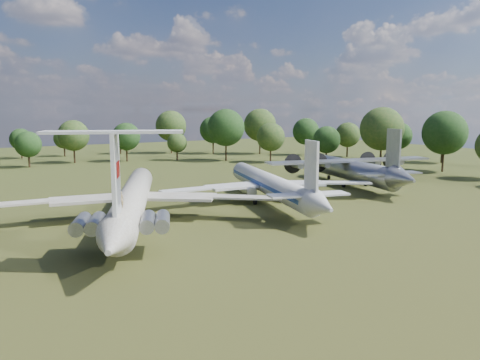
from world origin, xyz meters
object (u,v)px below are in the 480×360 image
il62_airliner (133,204)px  tu104_jet (269,188)px  person_on_il62 (121,199)px  an12_transport (352,173)px

il62_airliner → tu104_jet: size_ratio=1.11×
il62_airliner → person_on_il62: (-5.62, -13.36, 3.46)m
il62_airliner → an12_transport: (47.64, 7.64, -0.01)m
il62_airliner → an12_transport: 48.25m
an12_transport → person_on_il62: 57.35m
an12_transport → person_on_il62: person_on_il62 is taller
il62_airliner → person_on_il62: person_on_il62 is taller
an12_transport → il62_airliner: bearing=-157.4°
tu104_jet → an12_transport: an12_transport is taller
il62_airliner → tu104_jet: (23.82, 2.31, -0.21)m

